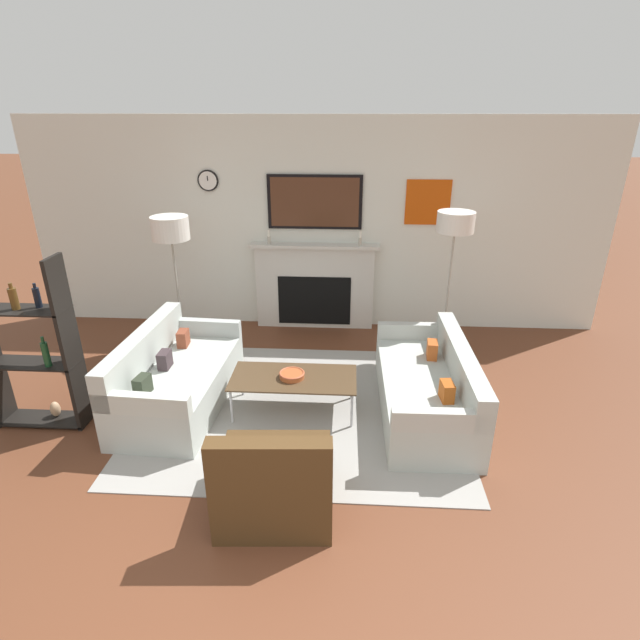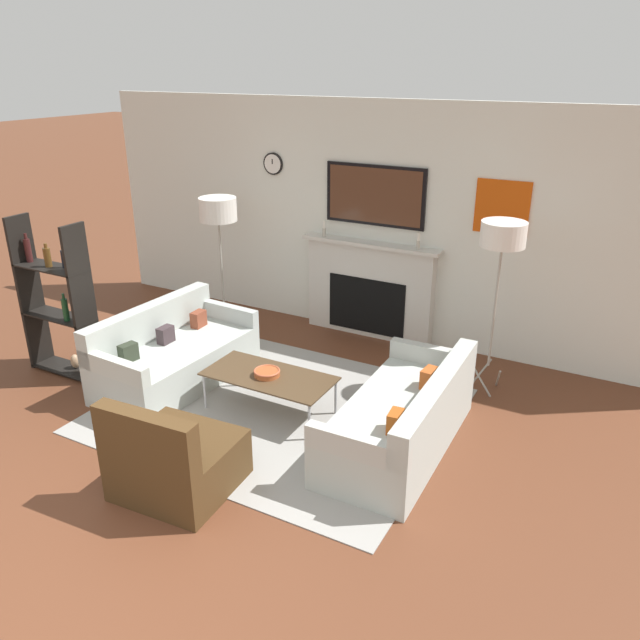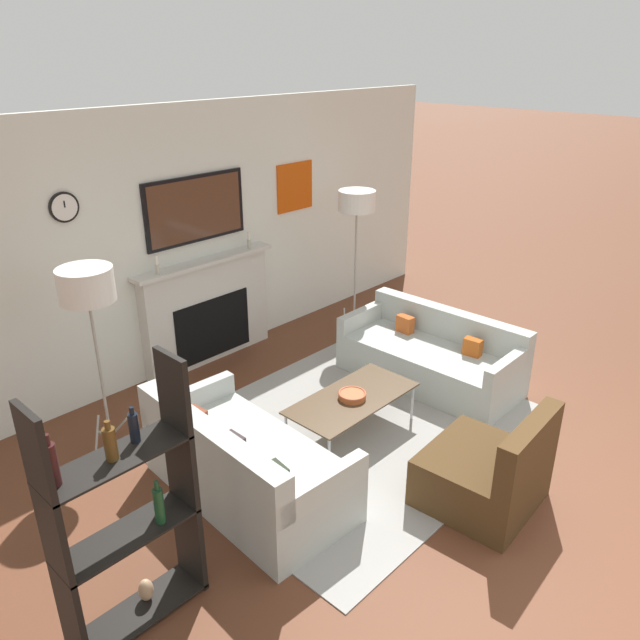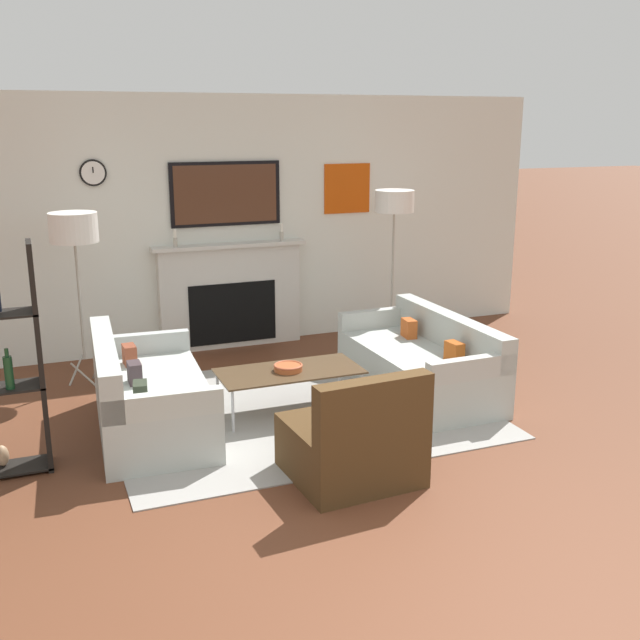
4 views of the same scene
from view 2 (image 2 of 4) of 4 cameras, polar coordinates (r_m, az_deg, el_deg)
name	(u,v)px [view 2 (image 2 of 4)]	position (r m, az deg, el deg)	size (l,w,h in m)	color
ground_plane	(50,605)	(4.48, -23.44, -22.81)	(60.00, 60.00, 0.00)	brown
fireplace_wall	(375,233)	(7.27, 5.04, 7.89)	(7.48, 0.28, 2.70)	silver
area_rug	(278,410)	(5.97, -3.86, -8.22)	(3.11, 2.57, 0.01)	#999791
couch_left	(173,357)	(6.53, -13.26, -3.28)	(0.93, 1.72, 0.77)	#B1B8B1
couch_right	(403,420)	(5.36, 7.56, -9.08)	(0.84, 1.82, 0.71)	#B1B8B1
armchair	(175,461)	(4.95, -13.15, -12.43)	(0.87, 0.84, 0.82)	#493119
coffee_table	(269,377)	(5.79, -4.68, -5.26)	(1.21, 0.58, 0.38)	#4C3823
decorative_bowl	(267,372)	(5.77, -4.87, -4.80)	(0.25, 0.25, 0.06)	#B1542B
floor_lamp_left	(218,211)	(7.35, -9.31, 9.82)	(0.43, 0.43, 1.63)	#9E998E
floor_lamp_right	(503,237)	(5.97, 16.39, 7.30)	(0.42, 0.42, 1.73)	#9E998E
shelf_unit	(57,303)	(6.91, -22.92, 1.46)	(0.83, 0.28, 1.64)	black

